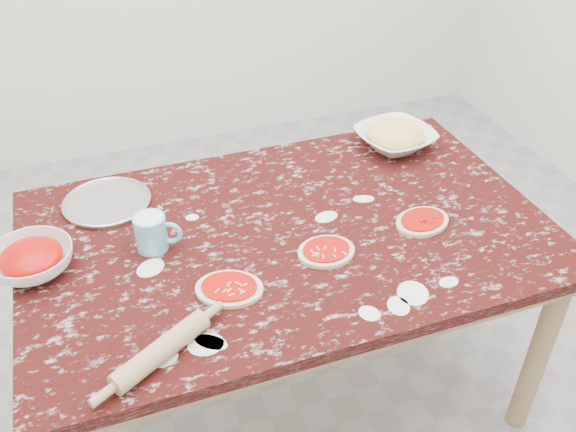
{
  "coord_description": "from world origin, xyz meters",
  "views": [
    {
      "loc": [
        -0.51,
        -1.43,
        1.91
      ],
      "look_at": [
        0.0,
        0.0,
        0.8
      ],
      "focal_mm": 38.65,
      "sensor_mm": 36.0,
      "label": 1
    }
  ],
  "objects_px": {
    "worktable": "(288,250)",
    "rolling_pin": "(161,350)",
    "sauce_bowl": "(32,261)",
    "flour_mug": "(152,232)",
    "cheese_bowl": "(395,139)",
    "pizza_tray": "(107,203)"
  },
  "relations": [
    {
      "from": "worktable",
      "to": "rolling_pin",
      "type": "distance_m",
      "value": 0.61
    },
    {
      "from": "sauce_bowl",
      "to": "flour_mug",
      "type": "height_order",
      "value": "flour_mug"
    },
    {
      "from": "cheese_bowl",
      "to": "flour_mug",
      "type": "xyz_separation_m",
      "value": [
        -0.95,
        -0.29,
        0.02
      ]
    },
    {
      "from": "worktable",
      "to": "flour_mug",
      "type": "xyz_separation_m",
      "value": [
        -0.4,
        0.05,
        0.14
      ]
    },
    {
      "from": "pizza_tray",
      "to": "flour_mug",
      "type": "bearing_deg",
      "value": -68.64
    },
    {
      "from": "sauce_bowl",
      "to": "cheese_bowl",
      "type": "bearing_deg",
      "value": 12.41
    },
    {
      "from": "pizza_tray",
      "to": "rolling_pin",
      "type": "height_order",
      "value": "rolling_pin"
    },
    {
      "from": "worktable",
      "to": "pizza_tray",
      "type": "height_order",
      "value": "pizza_tray"
    },
    {
      "from": "rolling_pin",
      "to": "flour_mug",
      "type": "bearing_deg",
      "value": 82.5
    },
    {
      "from": "worktable",
      "to": "sauce_bowl",
      "type": "xyz_separation_m",
      "value": [
        -0.74,
        0.06,
        0.12
      ]
    },
    {
      "from": "sauce_bowl",
      "to": "rolling_pin",
      "type": "bearing_deg",
      "value": -57.51
    },
    {
      "from": "pizza_tray",
      "to": "rolling_pin",
      "type": "xyz_separation_m",
      "value": [
        0.05,
        -0.7,
        0.02
      ]
    },
    {
      "from": "cheese_bowl",
      "to": "rolling_pin",
      "type": "relative_size",
      "value": 1.0
    },
    {
      "from": "cheese_bowl",
      "to": "sauce_bowl",
      "type": "bearing_deg",
      "value": -167.59
    },
    {
      "from": "rolling_pin",
      "to": "sauce_bowl",
      "type": "bearing_deg",
      "value": 122.49
    },
    {
      "from": "worktable",
      "to": "cheese_bowl",
      "type": "height_order",
      "value": "cheese_bowl"
    },
    {
      "from": "pizza_tray",
      "to": "flour_mug",
      "type": "distance_m",
      "value": 0.3
    },
    {
      "from": "sauce_bowl",
      "to": "flour_mug",
      "type": "distance_m",
      "value": 0.34
    },
    {
      "from": "worktable",
      "to": "cheese_bowl",
      "type": "bearing_deg",
      "value": 32.21
    },
    {
      "from": "cheese_bowl",
      "to": "flour_mug",
      "type": "distance_m",
      "value": 0.99
    },
    {
      "from": "cheese_bowl",
      "to": "rolling_pin",
      "type": "bearing_deg",
      "value": -144.23
    },
    {
      "from": "worktable",
      "to": "sauce_bowl",
      "type": "distance_m",
      "value": 0.75
    }
  ]
}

